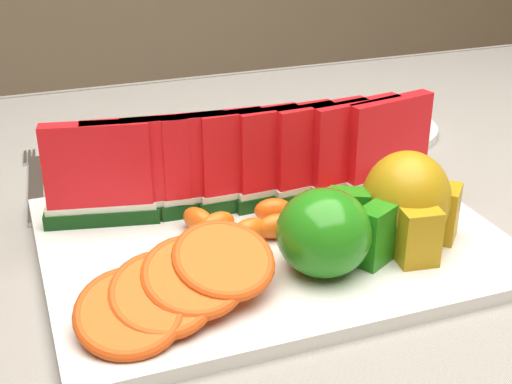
{
  "coord_description": "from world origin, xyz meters",
  "views": [
    {
      "loc": [
        -0.23,
        -0.55,
        1.08
      ],
      "look_at": [
        -0.03,
        -0.02,
        0.81
      ],
      "focal_mm": 50.0,
      "sensor_mm": 36.0,
      "label": 1
    }
  ],
  "objects": [
    {
      "name": "watermelon_row",
      "position": [
        -0.02,
        0.03,
        0.82
      ],
      "size": [
        0.39,
        0.07,
        0.1
      ],
      "color": "#0A3B12",
      "rests_on": "platter"
    },
    {
      "name": "orange_fan_back",
      "position": [
        0.03,
        0.09,
        0.79
      ],
      "size": [
        0.38,
        0.1,
        0.05
      ],
      "color": "#D93C00",
      "rests_on": "platter"
    },
    {
      "name": "tangerine_segments",
      "position": [
        0.01,
        -0.02,
        0.78
      ],
      "size": [
        0.23,
        0.07,
        0.02
      ],
      "color": "#DF4B13",
      "rests_on": "platter"
    },
    {
      "name": "tablecloth",
      "position": [
        0.0,
        0.0,
        0.72
      ],
      "size": [
        1.53,
        1.03,
        0.2
      ],
      "color": "gray",
      "rests_on": "table"
    },
    {
      "name": "fork",
      "position": [
        -0.21,
        0.18,
        0.76
      ],
      "size": [
        0.03,
        0.2,
        0.0
      ],
      "color": "silver",
      "rests_on": "tablecloth"
    },
    {
      "name": "orange_fan_front",
      "position": [
        -0.13,
        -0.11,
        0.79
      ],
      "size": [
        0.17,
        0.12,
        0.05
      ],
      "color": "#D93C00",
      "rests_on": "platter"
    },
    {
      "name": "table",
      "position": [
        0.0,
        0.0,
        0.65
      ],
      "size": [
        1.4,
        0.9,
        0.75
      ],
      "color": "brown",
      "rests_on": "ground"
    },
    {
      "name": "platter",
      "position": [
        -0.02,
        -0.03,
        0.76
      ],
      "size": [
        0.4,
        0.3,
        0.01
      ],
      "color": "silver",
      "rests_on": "tablecloth"
    },
    {
      "name": "apple_cluster",
      "position": [
        0.01,
        -0.09,
        0.8
      ],
      "size": [
        0.11,
        0.09,
        0.07
      ],
      "color": "#418C1D",
      "rests_on": "platter"
    },
    {
      "name": "pear_cluster",
      "position": [
        0.09,
        -0.08,
        0.81
      ],
      "size": [
        0.1,
        0.1,
        0.09
      ],
      "color": "#AA6806",
      "rests_on": "platter"
    },
    {
      "name": "side_plate",
      "position": [
        0.2,
        0.2,
        0.76
      ],
      "size": [
        0.21,
        0.21,
        0.01
      ],
      "color": "silver",
      "rests_on": "tablecloth"
    }
  ]
}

